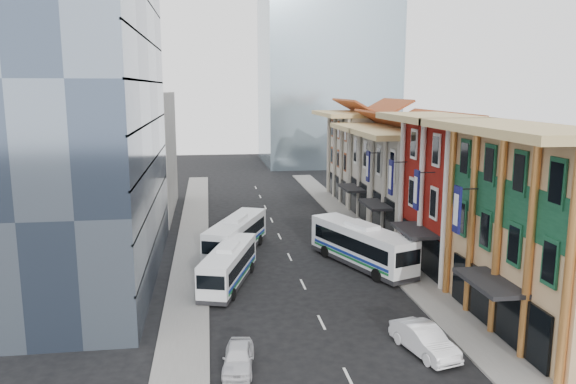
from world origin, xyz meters
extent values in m
cube|color=slate|center=(8.50, 22.00, 0.07)|extent=(3.00, 90.00, 0.15)
cube|color=slate|center=(-8.50, 22.00, 0.07)|extent=(3.00, 90.00, 0.15)
cube|color=tan|center=(14.00, 5.00, 6.00)|extent=(8.00, 14.00, 12.00)
cube|color=maroon|center=(14.00, 17.00, 6.00)|extent=(8.00, 10.00, 12.00)
cube|color=beige|center=(14.00, 26.50, 5.00)|extent=(8.00, 9.00, 10.00)
cube|color=beige|center=(14.00, 35.50, 5.00)|extent=(8.00, 9.00, 10.00)
cube|color=beige|center=(14.00, 46.00, 5.50)|extent=(8.00, 12.00, 11.00)
cube|color=#3D4B61|center=(-17.00, 19.00, 15.00)|extent=(12.00, 26.00, 30.00)
cube|color=gray|center=(-16.00, 42.00, 7.00)|extent=(10.00, 18.00, 14.00)
imported|color=silver|center=(-5.50, 2.76, 0.66)|extent=(2.02, 4.03, 1.31)
imported|color=white|center=(4.81, 3.13, 0.78)|extent=(2.76, 5.01, 1.57)
camera|label=1|loc=(-6.76, -24.56, 14.52)|focal=35.00mm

